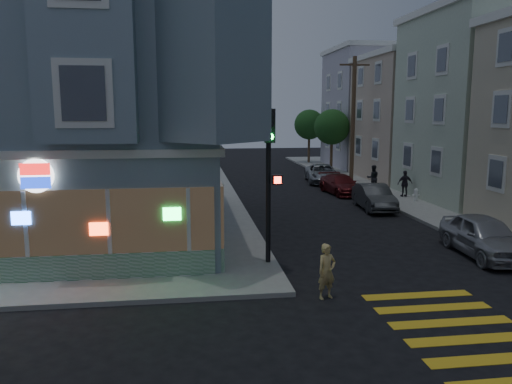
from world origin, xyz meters
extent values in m
plane|color=black|center=(0.00, 0.00, 0.00)|extent=(120.00, 120.00, 0.00)
cube|color=gray|center=(23.00, 23.00, 0.07)|extent=(24.00, 42.00, 0.15)
cube|color=slate|center=(-6.00, 11.00, 5.65)|extent=(14.00, 14.00, 11.00)
cube|color=silver|center=(-6.00, 11.00, 4.00)|extent=(14.30, 14.30, 0.25)
cylinder|color=white|center=(-4.40, 3.87, 3.40)|extent=(1.00, 0.12, 1.00)
cube|color=#C0AB95|center=(19.50, 25.00, 4.65)|extent=(12.00, 8.60, 9.00)
cube|color=#A69EAE|center=(19.50, 34.00, 5.40)|extent=(12.00, 8.60, 10.50)
cylinder|color=#4C3826|center=(12.00, 24.00, 4.65)|extent=(0.30, 0.30, 9.00)
cube|color=#4C3826|center=(12.00, 24.00, 8.55)|extent=(2.20, 0.12, 0.12)
cylinder|color=#4C3826|center=(12.20, 30.00, 1.75)|extent=(0.24, 0.24, 3.20)
sphere|color=#184419|center=(12.20, 30.00, 3.95)|extent=(3.00, 3.00, 3.00)
cylinder|color=#4C3826|center=(12.20, 38.00, 1.75)|extent=(0.24, 0.24, 3.20)
sphere|color=#184419|center=(12.20, 38.00, 3.95)|extent=(3.00, 3.00, 3.00)
imported|color=tan|center=(3.84, 1.80, 0.80)|extent=(0.67, 0.55, 1.59)
imported|color=black|center=(11.95, 19.51, 0.98)|extent=(0.88, 0.73, 1.66)
imported|color=#252129|center=(13.00, 16.98, 0.94)|extent=(0.93, 0.39, 1.58)
imported|color=#9FA0A6|center=(10.70, 5.09, 0.76)|extent=(2.09, 4.55, 1.51)
imported|color=#36383B|center=(9.96, 14.09, 0.68)|extent=(1.75, 4.24, 1.36)
imported|color=#5C1517|center=(9.73, 19.29, 0.62)|extent=(2.18, 4.42, 1.24)
imported|color=#9B9FA5|center=(9.92, 24.51, 0.68)|extent=(2.91, 5.16, 1.36)
cylinder|color=black|center=(2.68, 5.00, 2.76)|extent=(0.17, 0.17, 5.22)
cube|color=black|center=(2.68, 4.77, 4.80)|extent=(0.34, 0.30, 1.10)
sphere|color=black|center=(2.68, 4.60, 5.14)|extent=(0.21, 0.21, 0.21)
sphere|color=black|center=(2.68, 4.60, 4.80)|extent=(0.21, 0.21, 0.21)
sphere|color=#19F23F|center=(2.68, 4.60, 4.45)|extent=(0.21, 0.21, 0.21)
cube|color=black|center=(2.94, 4.81, 3.02)|extent=(0.34, 0.22, 0.33)
cube|color=#FF2614|center=(2.94, 4.70, 3.02)|extent=(0.23, 0.02, 0.23)
cylinder|color=white|center=(13.00, 15.45, 0.43)|extent=(0.23, 0.23, 0.56)
sphere|color=white|center=(13.00, 15.45, 0.76)|extent=(0.24, 0.24, 0.24)
cylinder|color=white|center=(13.00, 15.45, 0.48)|extent=(0.42, 0.11, 0.11)
camera|label=1|loc=(0.02, -11.34, 5.26)|focal=35.00mm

